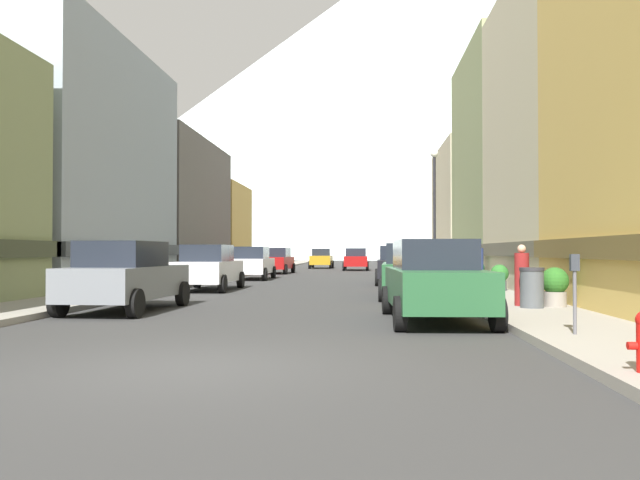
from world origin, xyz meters
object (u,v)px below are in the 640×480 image
Objects in this scene: pedestrian_2 at (216,263)px; potted_plant_0 at (555,286)px; parking_meter_near at (575,282)px; pedestrian_0 at (478,268)px; car_left_1 at (209,267)px; car_left_0 at (126,276)px; trash_bin_right at (532,287)px; potted_plant_1 at (476,271)px; car_left_2 at (252,263)px; potted_plant_2 at (500,276)px; car_right_1 at (411,271)px; car_right_0 at (435,280)px; pedestrian_1 at (522,278)px; car_driving_0 at (356,259)px; car_left_3 at (276,260)px; car_driving_1 at (321,258)px; streetlamp_right at (435,195)px; car_right_2 at (397,265)px.

potted_plant_0 is at bearing -55.70° from pedestrian_2.
pedestrian_0 is at bearing 87.50° from parking_meter_near.
car_left_0 is at bearing -90.01° from car_left_1.
trash_bin_right is 11.16m from potted_plant_1.
parking_meter_near is (9.55, -22.68, 0.11)m from car_left_2.
car_right_1 is at bearing -150.97° from potted_plant_2.
car_right_0 is at bearing -68.86° from car_left_2.
trash_bin_right is at bearing -79.92° from pedestrian_1.
trash_bin_right is (10.15, -8.38, -0.26)m from car_left_1.
car_right_0 is at bearing -90.00° from car_right_1.
potted_plant_0 is at bearing -36.63° from car_left_1.
car_left_2 is 1.00× the size of car_driving_0.
car_driving_0 is 24.22m from potted_plant_1.
car_left_0 is at bearing -90.01° from car_left_3.
parking_meter_near is (7.35, -45.45, 0.11)m from car_driving_1.
pedestrian_0 is 0.29× the size of streetlamp_right.
car_right_1 is 2.98m from pedestrian_0.
car_right_2 is 3.34× the size of parking_meter_near.
car_left_0 reaches higher than potted_plant_1.
parking_meter_near is 5.48m from pedestrian_1.
car_left_0 reaches higher than pedestrian_2.
car_left_2 is 2.87× the size of pedestrian_2.
car_left_1 is 10.21m from pedestrian_0.
potted_plant_0 is (8.60, -40.21, -0.23)m from car_driving_1.
car_left_0 is 1.00× the size of car_left_3.
car_left_2 is at bearing 131.83° from pedestrian_0.
car_left_2 is 4.50× the size of potted_plant_0.
potted_plant_1 is 4.50m from potted_plant_2.
car_right_2 is at bearing 96.09° from parking_meter_near.
car_right_1 is at bearing 125.34° from potted_plant_0.
pedestrian_0 is (4.65, -28.19, 0.05)m from car_driving_0.
car_right_0 is 1.00× the size of car_right_1.
parking_meter_near is at bearing -88.64° from streetlamp_right.
parking_meter_near is 11.61m from potted_plant_2.
car_left_1 is at bearing -77.86° from pedestrian_2.
potted_plant_0 reaches higher than trash_bin_right.
car_right_2 is (7.60, 13.43, 0.00)m from car_left_0.
streetlamp_right is (3.75, -22.83, 3.09)m from car_driving_0.
streetlamp_right is (-0.90, 5.36, 3.04)m from pedestrian_0.
car_right_0 is 9.09m from potted_plant_2.
car_driving_0 is at bearing 78.43° from car_left_1.
car_driving_1 is 4.49× the size of trash_bin_right.
potted_plant_2 is at bearing 90.00° from potted_plant_0.
car_left_0 is 9.05m from car_right_1.
car_left_0 and car_left_2 have the same top height.
car_driving_1 is at bearing 77.39° from pedestrian_2.
car_driving_0 is at bearing 97.74° from pedestrian_1.
car_left_0 is 2.90× the size of pedestrian_2.
car_left_1 is 2.84× the size of pedestrian_1.
potted_plant_0 is 12.15m from streetlamp_right.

